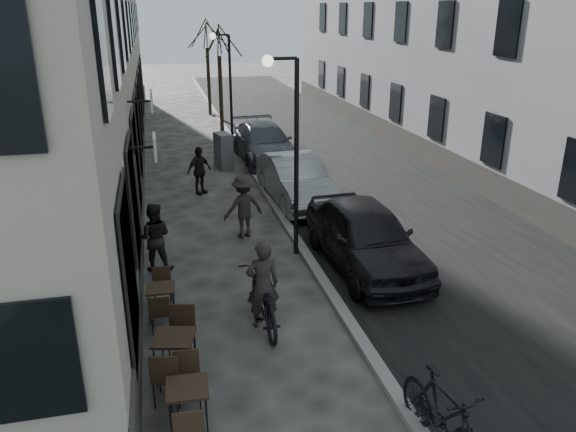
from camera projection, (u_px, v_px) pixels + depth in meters
name	position (u px, v px, depth m)	size (l,w,h in m)	color
ground	(383.00, 396.00, 9.40)	(120.00, 120.00, 0.00)	#353230
road	(325.00, 154.00, 24.82)	(7.30, 60.00, 0.00)	black
kerb	(244.00, 158.00, 24.01)	(0.25, 60.00, 0.12)	gray
streetlamp_near	(290.00, 136.00, 13.73)	(0.90, 0.28, 5.09)	black
streetlamp_far	(226.00, 79.00, 24.67)	(0.90, 0.28, 5.09)	black
tree_near	(219.00, 39.00, 26.89)	(2.40, 2.40, 5.70)	black
tree_far	(206.00, 34.00, 32.36)	(2.40, 2.40, 5.70)	black
bistro_set_a	(188.00, 403.00, 8.53)	(0.66, 1.56, 0.92)	black
bistro_set_b	(175.00, 353.00, 9.70)	(0.84, 1.74, 1.00)	black
bistro_set_c	(161.00, 299.00, 11.64)	(0.61, 1.44, 0.84)	black
utility_cabinet	(224.00, 151.00, 22.43)	(0.52, 0.95, 1.42)	slate
bicycle	(263.00, 300.00, 11.32)	(0.75, 2.16, 1.14)	black
cyclist_rider	(263.00, 285.00, 11.19)	(0.68, 0.44, 1.86)	#2B2825
pedestrian_near	(154.00, 237.00, 13.64)	(0.84, 0.66, 1.73)	black
pedestrian_mid	(243.00, 207.00, 15.65)	(1.16, 0.66, 1.79)	#292724
pedestrian_far	(199.00, 171.00, 19.30)	(0.98, 0.41, 1.67)	black
car_near	(366.00, 236.00, 13.84)	(1.94, 4.83, 1.64)	black
car_mid	(295.00, 180.00, 18.53)	(1.62, 4.65, 1.53)	gray
car_far	(264.00, 143.00, 23.51)	(2.15, 5.28, 1.53)	#3F414B
moped	(443.00, 415.00, 8.07)	(0.58, 2.04, 1.23)	black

